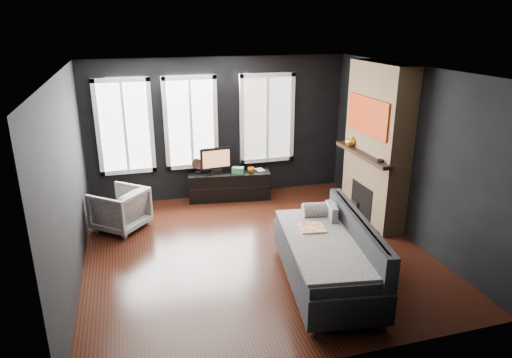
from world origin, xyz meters
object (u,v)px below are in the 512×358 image
object	(u,v)px
sofa	(326,252)
book	(256,166)
armchair	(120,207)
media_console	(229,185)
monitor	(216,158)
mug	(251,169)
mantel_vase	(351,141)

from	to	relation	value
sofa	book	size ratio (longest dim) A/B	10.51
sofa	armchair	bearing A→B (deg)	144.41
sofa	media_console	distance (m)	3.43
monitor	mug	distance (m)	0.71
armchair	mug	bearing A→B (deg)	147.40
sofa	book	bearing A→B (deg)	98.62
media_console	mantel_vase	distance (m)	2.51
mug	media_console	bearing A→B (deg)	163.29
mantel_vase	monitor	bearing A→B (deg)	150.02
sofa	mantel_vase	size ratio (longest dim) A/B	11.11
media_console	book	xyz separation A→B (m)	(0.53, -0.06, 0.37)
media_console	sofa	bearing A→B (deg)	-73.54
armchair	book	distance (m)	2.73
sofa	armchair	xyz separation A→B (m)	(-2.58, 2.53, -0.09)
sofa	mantel_vase	distance (m)	2.75
armchair	book	size ratio (longest dim) A/B	3.68
monitor	media_console	bearing A→B (deg)	-21.32
armchair	media_console	size ratio (longest dim) A/B	0.49
mantel_vase	sofa	bearing A→B (deg)	-122.89
mug	book	distance (m)	0.14
armchair	mantel_vase	distance (m)	4.12
sofa	mantel_vase	xyz separation A→B (m)	(1.42, 2.19, 0.85)
sofa	mug	size ratio (longest dim) A/B	17.46
sofa	armchair	size ratio (longest dim) A/B	2.85
monitor	mug	size ratio (longest dim) A/B	4.91
media_console	book	distance (m)	0.66
mug	book	world-z (taller)	book
media_console	monitor	xyz separation A→B (m)	(-0.24, 0.07, 0.55)
media_console	mantel_vase	size ratio (longest dim) A/B	7.89
sofa	mantel_vase	world-z (taller)	mantel_vase
monitor	book	bearing A→B (deg)	-15.23
book	mantel_vase	distance (m)	1.93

